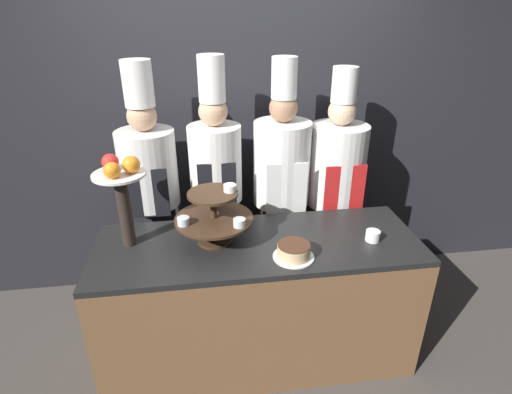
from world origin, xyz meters
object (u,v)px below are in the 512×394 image
Objects in this scene: chef_left at (151,190)px; chef_center_left at (216,184)px; chef_center_right at (281,184)px; cup_white at (373,236)px; chef_right at (335,185)px; cake_round at (294,251)px; fruit_pedestal at (121,186)px; tiered_stand at (214,215)px.

chef_center_left is at bearing 0.00° from chef_left.
chef_left is 1.00× the size of chef_center_right.
chef_left is (-1.34, 0.65, 0.09)m from cup_white.
chef_right is at bearing -0.01° from chef_left.
cup_white is at bearing 12.15° from cake_round.
fruit_pedestal is at bearing -99.97° from chef_left.
chef_center_left is (0.45, 0.00, 0.01)m from chef_left.
tiered_stand is 0.54m from fruit_pedestal.
cup_white is 0.78m from chef_center_right.
tiered_stand is 0.53m from chef_center_left.
fruit_pedestal is 2.36× the size of cake_round.
chef_right is (1.41, 0.49, -0.29)m from fruit_pedestal.
fruit_pedestal reaches higher than cake_round.
cake_round is at bearing -122.49° from chef_right.
chef_center_left reaches higher than chef_center_right.
chef_center_right reaches higher than cake_round.
chef_left is at bearing 179.99° from chef_right.
chef_center_left is 1.01× the size of chef_center_right.
cake_round is 0.12× the size of chef_center_left.
cup_white is at bearing -7.77° from tiered_stand.
fruit_pedestal is at bearing -137.52° from chef_center_left.
cake_round is at bearing -95.94° from chef_center_right.
chef_center_right is 0.41m from chef_right.
fruit_pedestal is 1.01m from cake_round.
chef_left reaches higher than fruit_pedestal.
fruit_pedestal reaches higher than cup_white.
tiered_stand is 1.98× the size of cake_round.
cake_round is 0.86m from chef_center_left.
chef_left is (-0.83, 0.76, 0.08)m from cake_round.
chef_right is at bearing 30.12° from tiered_stand.
chef_left reaches higher than chef_right.
cake_round reaches higher than cup_white.
chef_center_left is at bearing 143.76° from cup_white.
chef_left reaches higher than tiered_stand.
cup_white is 0.05× the size of chef_left.
cup_white is (0.93, -0.13, -0.14)m from tiered_stand.
tiered_stand is 1.05m from chef_right.
cake_round is 0.52m from cup_white.
tiered_stand is at bearing -133.60° from chef_center_right.
cup_white is at bearing -25.96° from chef_left.
chef_center_left reaches higher than tiered_stand.
chef_center_left is 1.05× the size of chef_right.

